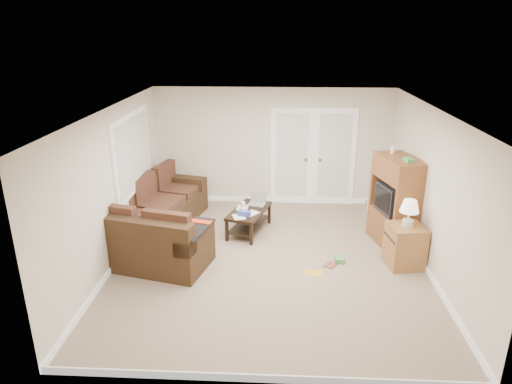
# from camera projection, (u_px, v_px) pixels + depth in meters

# --- Properties ---
(floor) EXTENTS (5.50, 5.50, 0.00)m
(floor) POSITION_uv_depth(u_px,v_px,m) (269.00, 261.00, 7.55)
(floor) COLOR gray
(floor) RESTS_ON ground
(ceiling) EXTENTS (5.00, 5.50, 0.02)m
(ceiling) POSITION_uv_depth(u_px,v_px,m) (271.00, 110.00, 6.70)
(ceiling) COLOR white
(ceiling) RESTS_ON wall_back
(wall_left) EXTENTS (0.02, 5.50, 2.50)m
(wall_left) POSITION_uv_depth(u_px,v_px,m) (113.00, 188.00, 7.25)
(wall_left) COLOR #EFE3CF
(wall_left) RESTS_ON floor
(wall_right) EXTENTS (0.02, 5.50, 2.50)m
(wall_right) POSITION_uv_depth(u_px,v_px,m) (433.00, 193.00, 7.01)
(wall_right) COLOR #EFE3CF
(wall_right) RESTS_ON floor
(wall_back) EXTENTS (5.00, 0.02, 2.50)m
(wall_back) POSITION_uv_depth(u_px,v_px,m) (273.00, 147.00, 9.71)
(wall_back) COLOR #EFE3CF
(wall_back) RESTS_ON floor
(wall_front) EXTENTS (5.00, 0.02, 2.50)m
(wall_front) POSITION_uv_depth(u_px,v_px,m) (264.00, 283.00, 4.55)
(wall_front) COLOR #EFE3CF
(wall_front) RESTS_ON floor
(baseboards) EXTENTS (5.00, 5.50, 0.10)m
(baseboards) POSITION_uv_depth(u_px,v_px,m) (269.00, 258.00, 7.54)
(baseboards) COLOR white
(baseboards) RESTS_ON floor
(french_doors) EXTENTS (1.80, 0.05, 2.13)m
(french_doors) POSITION_uv_depth(u_px,v_px,m) (313.00, 158.00, 9.71)
(french_doors) COLOR white
(french_doors) RESTS_ON floor
(window_left) EXTENTS (0.05, 1.92, 1.42)m
(window_left) POSITION_uv_depth(u_px,v_px,m) (133.00, 153.00, 8.08)
(window_left) COLOR white
(window_left) RESTS_ON wall_left
(sectional_sofa) EXTENTS (2.19, 3.41, 0.93)m
(sectional_sofa) POSITION_uv_depth(u_px,v_px,m) (153.00, 224.00, 8.09)
(sectional_sofa) COLOR #3C2817
(sectional_sofa) RESTS_ON floor
(coffee_table) EXTENTS (0.85, 1.21, 0.75)m
(coffee_table) POSITION_uv_depth(u_px,v_px,m) (249.00, 219.00, 8.57)
(coffee_table) COLOR black
(coffee_table) RESTS_ON floor
(tv_armoire) EXTENTS (0.77, 1.10, 1.71)m
(tv_armoire) POSITION_uv_depth(u_px,v_px,m) (396.00, 201.00, 7.91)
(tv_armoire) COLOR brown
(tv_armoire) RESTS_ON floor
(side_cabinet) EXTENTS (0.61, 0.61, 1.13)m
(side_cabinet) POSITION_uv_depth(u_px,v_px,m) (405.00, 242.00, 7.29)
(side_cabinet) COLOR #9E6A3A
(side_cabinet) RESTS_ON floor
(space_heater) EXTENTS (0.13, 0.11, 0.29)m
(space_heater) POSITION_uv_depth(u_px,v_px,m) (369.00, 204.00, 9.58)
(space_heater) COLOR white
(space_heater) RESTS_ON floor
(floor_magazine) EXTENTS (0.27, 0.21, 0.01)m
(floor_magazine) POSITION_uv_depth(u_px,v_px,m) (314.00, 273.00, 7.18)
(floor_magazine) COLOR gold
(floor_magazine) RESTS_ON floor
(floor_greenbox) EXTENTS (0.15, 0.20, 0.08)m
(floor_greenbox) POSITION_uv_depth(u_px,v_px,m) (339.00, 259.00, 7.53)
(floor_greenbox) COLOR #469C50
(floor_greenbox) RESTS_ON floor
(floor_book) EXTENTS (0.25, 0.27, 0.02)m
(floor_book) POSITION_uv_depth(u_px,v_px,m) (326.00, 263.00, 7.46)
(floor_book) COLOR brown
(floor_book) RESTS_ON floor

